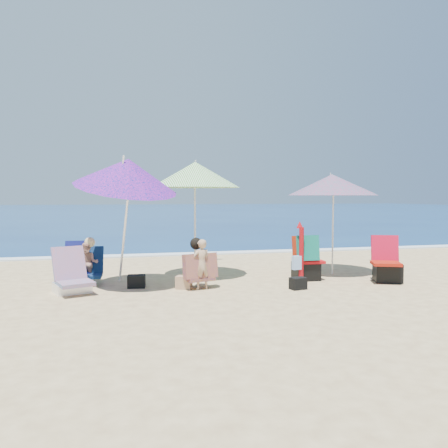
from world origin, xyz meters
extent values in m
plane|color=#D8BC84|center=(0.00, 0.00, 0.00)|extent=(120.00, 120.00, 0.00)
cube|color=navy|center=(0.00, 45.00, -0.05)|extent=(120.00, 80.00, 0.12)
cube|color=white|center=(0.00, 5.10, 0.02)|extent=(120.00, 0.50, 0.04)
cylinder|color=silver|center=(2.09, 1.33, 0.97)|extent=(0.04, 0.04, 1.93)
cone|color=#D51C5E|center=(2.09, 1.39, 1.85)|extent=(2.13, 2.13, 0.43)
cylinder|color=white|center=(2.08, 1.44, 2.05)|extent=(0.03, 0.03, 0.12)
cylinder|color=silver|center=(-0.75, 1.59, 1.07)|extent=(0.04, 0.04, 2.13)
cone|color=green|center=(-0.74, 1.61, 2.04)|extent=(1.87, 1.87, 0.50)
cylinder|color=white|center=(-0.72, 1.63, 2.27)|extent=(0.04, 0.04, 0.13)
cylinder|color=white|center=(-2.11, 1.20, 1.03)|extent=(0.26, 0.51, 2.02)
cone|color=#C01BAB|center=(-2.06, 0.86, 2.01)|extent=(2.41, 2.44, 0.94)
cylinder|color=white|center=(-2.12, 0.72, 2.24)|extent=(0.06, 0.08, 0.14)
cylinder|color=#9E0B11|center=(1.09, 0.61, 0.52)|extent=(0.11, 0.11, 1.04)
cone|color=#A60B10|center=(1.07, 0.66, 1.09)|extent=(0.16, 0.16, 0.13)
cube|color=#0B0B3F|center=(-2.99, 1.62, 0.19)|extent=(0.56, 0.50, 0.06)
cube|color=#0D124D|center=(-2.97, 1.87, 0.48)|extent=(0.55, 0.35, 0.56)
cube|color=silver|center=(-3.00, 1.58, 0.08)|extent=(0.58, 0.52, 0.17)
cube|color=#C94749|center=(-2.91, 0.49, 0.19)|extent=(0.65, 0.62, 0.06)
cube|color=#DD5C4E|center=(-3.05, 0.86, 0.48)|extent=(0.60, 0.47, 0.56)
cube|color=white|center=(-2.99, 0.72, 0.08)|extent=(0.68, 0.64, 0.17)
cube|color=#A4190B|center=(2.59, 0.18, 0.37)|extent=(0.63, 0.60, 0.05)
cube|color=red|center=(2.73, 0.45, 0.62)|extent=(0.52, 0.31, 0.50)
cube|color=black|center=(2.72, 0.32, 0.18)|extent=(0.60, 0.57, 0.36)
cube|color=red|center=(1.38, 0.87, 0.36)|extent=(0.49, 0.44, 0.05)
cube|color=#9F210B|center=(1.35, 1.08, 0.60)|extent=(0.48, 0.15, 0.48)
cube|color=black|center=(1.31, 0.88, 0.17)|extent=(0.47, 0.42, 0.34)
cube|color=#0A8060|center=(1.26, 0.70, 0.64)|extent=(0.43, 0.16, 0.49)
cube|color=#9ABFF7|center=(1.00, 0.60, 0.38)|extent=(0.20, 0.11, 0.26)
imported|color=tan|center=(-0.83, 0.46, 0.44)|extent=(0.36, 0.28, 0.88)
cube|color=#2F1070|center=(-0.87, 0.59, 0.18)|extent=(0.58, 0.54, 0.06)
cube|color=#390F6F|center=(-0.85, 0.51, 0.41)|extent=(0.64, 0.36, 0.45)
sphere|color=black|center=(-0.88, 0.68, 0.78)|extent=(0.21, 0.21, 0.21)
imported|color=tan|center=(-2.77, 1.38, 0.39)|extent=(0.39, 0.32, 0.78)
cube|color=#0C2246|center=(-2.77, 1.30, 0.17)|extent=(0.49, 0.44, 0.06)
cube|color=#0B2142|center=(-2.74, 1.55, 0.42)|extent=(0.49, 0.30, 0.50)
sphere|color=#D6BC7B|center=(-2.74, 1.41, 0.77)|extent=(0.19, 0.19, 0.19)
cube|color=black|center=(-1.92, 0.89, 0.11)|extent=(0.33, 0.26, 0.22)
cube|color=tan|center=(-1.12, 0.59, 0.11)|extent=(0.32, 0.28, 0.23)
cube|color=black|center=(0.81, 0.08, 0.10)|extent=(0.30, 0.23, 0.21)
camera|label=1|loc=(-2.22, -7.08, 1.61)|focal=35.76mm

